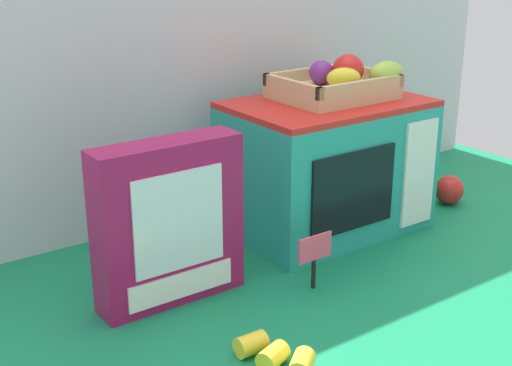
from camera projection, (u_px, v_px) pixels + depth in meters
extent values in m
plane|color=#147A4C|center=(292.00, 251.00, 1.38)|extent=(1.70, 1.70, 0.00)
cube|color=silver|center=(210.00, 55.00, 1.48)|extent=(1.61, 0.03, 0.68)
cube|color=teal|center=(326.00, 168.00, 1.45)|extent=(0.39, 0.26, 0.26)
cube|color=red|center=(328.00, 104.00, 1.40)|extent=(0.39, 0.26, 0.01)
cube|color=black|center=(354.00, 191.00, 1.32)|extent=(0.20, 0.01, 0.15)
cube|color=white|center=(419.00, 173.00, 1.42)|extent=(0.09, 0.01, 0.22)
cube|color=tan|center=(333.00, 92.00, 1.42)|extent=(0.22, 0.18, 0.02)
cube|color=tan|center=(362.00, 87.00, 1.35)|extent=(0.22, 0.01, 0.02)
cube|color=tan|center=(307.00, 74.00, 1.48)|extent=(0.22, 0.01, 0.02)
cube|color=tan|center=(292.00, 86.00, 1.36)|extent=(0.01, 0.18, 0.02)
cube|color=tan|center=(371.00, 74.00, 1.47)|extent=(0.01, 0.18, 0.02)
ellipsoid|color=yellow|center=(344.00, 78.00, 1.38)|extent=(0.08, 0.07, 0.04)
sphere|color=#72287F|center=(321.00, 73.00, 1.42)|extent=(0.05, 0.05, 0.05)
ellipsoid|color=#9EC647|center=(386.00, 73.00, 1.42)|extent=(0.08, 0.06, 0.05)
sphere|color=red|center=(348.00, 70.00, 1.41)|extent=(0.06, 0.06, 0.06)
cube|color=#99144C|center=(169.00, 223.00, 1.16)|extent=(0.25, 0.07, 0.28)
cube|color=silver|center=(179.00, 222.00, 1.12)|extent=(0.16, 0.00, 0.17)
cube|color=white|center=(182.00, 285.00, 1.16)|extent=(0.19, 0.00, 0.04)
cylinder|color=black|center=(313.00, 274.00, 1.23)|extent=(0.01, 0.01, 0.06)
cube|color=#F44C6B|center=(315.00, 248.00, 1.21)|extent=(0.07, 0.00, 0.05)
cylinder|color=yellow|center=(251.00, 344.00, 1.04)|extent=(0.05, 0.03, 0.03)
cylinder|color=yellow|center=(273.00, 356.00, 1.01)|extent=(0.05, 0.05, 0.03)
cylinder|color=yellow|center=(302.00, 364.00, 0.99)|extent=(0.06, 0.05, 0.03)
sphere|color=red|center=(449.00, 190.00, 1.61)|extent=(0.07, 0.07, 0.07)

